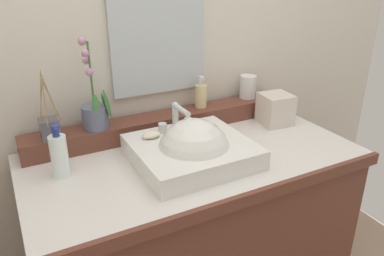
% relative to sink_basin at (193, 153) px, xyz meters
% --- Properties ---
extents(vanity_cabinet, '(1.25, 0.66, 0.84)m').
position_rel_sink_basin_xyz_m(vanity_cabinet, '(0.03, 0.05, -0.45)').
color(vanity_cabinet, brown).
rests_on(vanity_cabinet, ground).
extents(back_ledge, '(1.18, 0.12, 0.08)m').
position_rel_sink_basin_xyz_m(back_ledge, '(0.03, 0.30, 0.00)').
color(back_ledge, brown).
rests_on(back_ledge, vanity_cabinet).
extents(sink_basin, '(0.41, 0.38, 0.29)m').
position_rel_sink_basin_xyz_m(sink_basin, '(0.00, 0.00, 0.00)').
color(sink_basin, white).
rests_on(sink_basin, vanity_cabinet).
extents(soap_bar, '(0.07, 0.04, 0.02)m').
position_rel_sink_basin_xyz_m(soap_bar, '(-0.11, 0.12, 0.05)').
color(soap_bar, beige).
rests_on(soap_bar, sink_basin).
extents(potted_plant, '(0.11, 0.11, 0.35)m').
position_rel_sink_basin_xyz_m(potted_plant, '(-0.27, 0.29, 0.12)').
color(potted_plant, slate).
rests_on(potted_plant, back_ledge).
extents(soap_dispenser, '(0.05, 0.06, 0.14)m').
position_rel_sink_basin_xyz_m(soap_dispenser, '(0.20, 0.31, 0.10)').
color(soap_dispenser, beige).
rests_on(soap_dispenser, back_ledge).
extents(tumbler_cup, '(0.08, 0.08, 0.11)m').
position_rel_sink_basin_xyz_m(tumbler_cup, '(0.46, 0.32, 0.10)').
color(tumbler_cup, silver).
rests_on(tumbler_cup, back_ledge).
extents(reed_diffuser, '(0.08, 0.10, 0.25)m').
position_rel_sink_basin_xyz_m(reed_diffuser, '(-0.44, 0.28, 0.08)').
color(reed_diffuser, '#534F59').
rests_on(reed_diffuser, back_ledge).
extents(lotion_bottle, '(0.06, 0.06, 0.19)m').
position_rel_sink_basin_xyz_m(lotion_bottle, '(-0.44, 0.12, 0.04)').
color(lotion_bottle, white).
rests_on(lotion_bottle, vanity_cabinet).
extents(tissue_box, '(0.14, 0.14, 0.14)m').
position_rel_sink_basin_xyz_m(tissue_box, '(0.50, 0.15, 0.03)').
color(tissue_box, beige).
rests_on(tissue_box, vanity_cabinet).
extents(mirror, '(0.41, 0.02, 0.50)m').
position_rel_sink_basin_xyz_m(mirror, '(0.03, 0.37, 0.37)').
color(mirror, silver).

